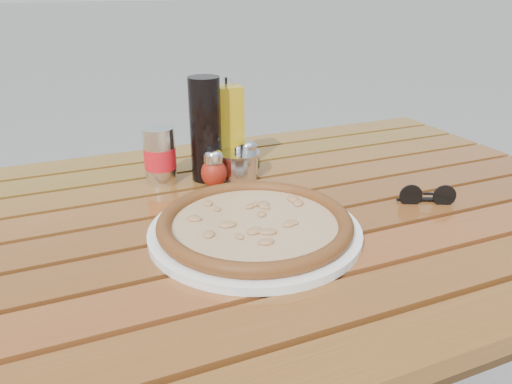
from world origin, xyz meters
name	(u,v)px	position (x,y,z in m)	size (l,w,h in m)	color
table	(260,246)	(0.00, 0.00, 0.67)	(1.40, 0.90, 0.75)	#3D230E
plate	(255,231)	(-0.05, -0.09, 0.76)	(0.36, 0.36, 0.01)	white
pizza	(255,223)	(-0.05, -0.09, 0.77)	(0.40, 0.40, 0.03)	beige
pepper_shaker	(214,169)	(-0.04, 0.15, 0.79)	(0.07, 0.07, 0.08)	#A82313
oregano_shaker	(248,160)	(0.05, 0.17, 0.79)	(0.07, 0.07, 0.08)	#37421A
dark_bottle	(206,130)	(-0.04, 0.20, 0.86)	(0.07, 0.07, 0.22)	black
soda_can	(160,156)	(-0.14, 0.21, 0.81)	(0.09, 0.09, 0.12)	silver
olive_oil_cruet	(229,128)	(0.03, 0.23, 0.85)	(0.06, 0.06, 0.21)	#B99113
parmesan_tin	(238,164)	(0.02, 0.18, 0.78)	(0.10, 0.10, 0.07)	silver
sunglasses	(427,196)	(0.31, -0.10, 0.77)	(0.11, 0.06, 0.04)	black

